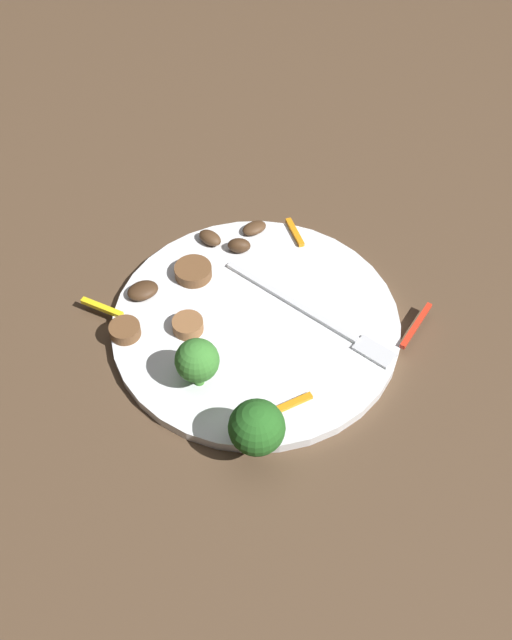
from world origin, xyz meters
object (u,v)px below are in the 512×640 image
(mushroom_1, at_px, (210,238))
(mushroom_2, at_px, (143,290))
(mushroom_0, at_px, (254,228))
(broccoli_floret_0, at_px, (257,428))
(plate, at_px, (256,324))
(sausage_slice_0, at_px, (188,325))
(sausage_slice_1, at_px, (193,271))
(fork, at_px, (319,318))
(broccoli_floret_1, at_px, (197,361))
(pepper_strip_1, at_px, (416,325))
(sausage_slice_2, at_px, (125,330))
(pepper_strip_0, at_px, (102,308))
(pepper_strip_3, at_px, (295,232))
(mushroom_3, at_px, (239,245))
(pepper_strip_2, at_px, (291,404))

(mushroom_1, height_order, mushroom_2, same)
(mushroom_0, bearing_deg, broccoli_floret_0, -41.46)
(plate, height_order, sausage_slice_0, sausage_slice_0)
(sausage_slice_1, xyz_separation_m, mushroom_0, (-0.01, 0.08, -0.00))
(fork, height_order, mushroom_2, mushroom_2)
(broccoli_floret_1, bearing_deg, pepper_strip_1, 65.31)
(sausage_slice_2, bearing_deg, fork, 53.52)
(mushroom_0, xyz_separation_m, pepper_strip_0, (-0.02, -0.17, -0.00))
(fork, bearing_deg, sausage_slice_1, -166.10)
(sausage_slice_0, height_order, mushroom_0, sausage_slice_0)
(pepper_strip_1, bearing_deg, plate, -135.19)
(sausage_slice_0, bearing_deg, pepper_strip_0, -148.38)
(pepper_strip_0, distance_m, pepper_strip_3, 0.20)
(pepper_strip_0, bearing_deg, broccoli_floret_0, 2.42)
(broccoli_floret_0, distance_m, mushroom_2, 0.19)
(sausage_slice_1, relative_size, mushroom_1, 1.40)
(plate, height_order, broccoli_floret_1, broccoli_floret_1)
(mushroom_2, height_order, pepper_strip_3, mushroom_2)
(mushroom_3, xyz_separation_m, pepper_strip_0, (-0.03, -0.14, -0.00))
(pepper_strip_2, distance_m, pepper_strip_3, 0.20)
(mushroom_0, height_order, pepper_strip_0, mushroom_0)
(sausage_slice_1, xyz_separation_m, pepper_strip_1, (0.18, 0.11, -0.00))
(broccoli_floret_1, relative_size, sausage_slice_2, 1.77)
(broccoli_floret_0, relative_size, pepper_strip_2, 1.39)
(mushroom_0, height_order, pepper_strip_1, mushroom_0)
(pepper_strip_0, xyz_separation_m, pepper_strip_2, (0.19, 0.06, -0.00))
(sausage_slice_1, bearing_deg, pepper_strip_2, -10.83)
(mushroom_2, bearing_deg, sausage_slice_1, 76.29)
(fork, xyz_separation_m, pepper_strip_2, (0.05, -0.08, -0.00))
(sausage_slice_0, relative_size, sausage_slice_2, 1.00)
(sausage_slice_0, height_order, sausage_slice_2, same)
(fork, relative_size, mushroom_2, 6.26)
(mushroom_1, bearing_deg, pepper_strip_2, -20.74)
(plate, relative_size, broccoli_floret_0, 4.84)
(plate, height_order, pepper_strip_1, pepper_strip_1)
(pepper_strip_1, height_order, pepper_strip_3, same)
(fork, relative_size, pepper_strip_2, 4.74)
(mushroom_2, xyz_separation_m, pepper_strip_1, (0.19, 0.16, -0.00))
(sausage_slice_1, xyz_separation_m, pepper_strip_2, (0.16, -0.03, -0.00))
(plate, distance_m, sausage_slice_2, 0.12)
(sausage_slice_0, height_order, pepper_strip_1, sausage_slice_0)
(broccoli_floret_0, height_order, pepper_strip_2, broccoli_floret_0)
(sausage_slice_1, relative_size, pepper_strip_2, 0.91)
(broccoli_floret_1, relative_size, pepper_strip_3, 1.26)
(mushroom_0, xyz_separation_m, mushroom_1, (-0.02, -0.04, 0.00))
(sausage_slice_2, bearing_deg, mushroom_2, 124.52)
(sausage_slice_0, relative_size, pepper_strip_2, 0.72)
(sausage_slice_1, bearing_deg, sausage_slice_2, -80.44)
(mushroom_2, height_order, pepper_strip_0, mushroom_2)
(broccoli_floret_1, height_order, pepper_strip_3, broccoli_floret_1)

